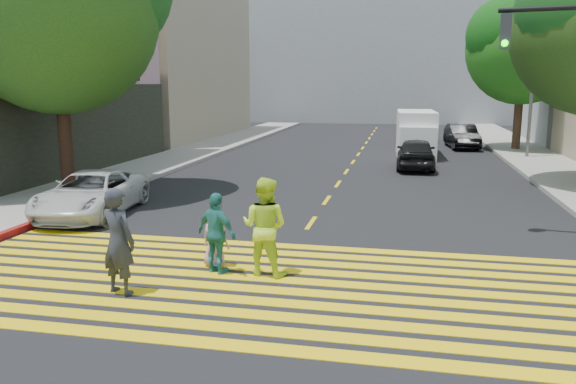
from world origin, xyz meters
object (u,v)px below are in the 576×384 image
(pedestrian_extra, at_px, (217,234))
(dark_car_parked, at_px, (462,136))
(tree_left, at_px, (58,0))
(silver_car, at_px, (422,131))
(pedestrian_woman, at_px, (265,227))
(tree_right_far, at_px, (525,42))
(pedestrian_child, at_px, (215,238))
(white_sedan, at_px, (91,194))
(pedestrian_man, at_px, (118,241))
(dark_car_near, at_px, (416,153))
(white_van, at_px, (416,135))

(pedestrian_extra, distance_m, dark_car_parked, 24.29)
(tree_left, height_order, silver_car, tree_left)
(tree_left, height_order, pedestrian_woman, tree_left)
(tree_left, distance_m, tree_right_far, 23.14)
(pedestrian_child, bearing_deg, pedestrian_woman, -177.39)
(tree_left, distance_m, white_sedan, 6.40)
(pedestrian_man, relative_size, silver_car, 0.44)
(pedestrian_extra, distance_m, silver_car, 28.18)
(tree_left, height_order, pedestrian_man, tree_left)
(dark_car_near, bearing_deg, pedestrian_extra, 74.95)
(dark_car_parked, bearing_deg, white_van, -127.11)
(pedestrian_extra, distance_m, dark_car_near, 15.25)
(tree_left, height_order, pedestrian_extra, tree_left)
(pedestrian_extra, xyz_separation_m, white_van, (4.00, 19.11, 0.28))
(tree_right_far, height_order, pedestrian_woman, tree_right_far)
(pedestrian_extra, relative_size, silver_car, 0.37)
(pedestrian_child, bearing_deg, dark_car_parked, -91.16)
(tree_right_far, bearing_deg, pedestrian_extra, -112.82)
(pedestrian_extra, xyz_separation_m, dark_car_near, (3.95, 14.73, -0.12))
(tree_right_far, relative_size, pedestrian_woman, 4.52)
(pedestrian_man, xyz_separation_m, pedestrian_woman, (2.23, 1.49, 0.01))
(tree_left, distance_m, pedestrian_child, 10.77)
(pedestrian_man, relative_size, white_sedan, 0.43)
(tree_left, xyz_separation_m, pedestrian_woman, (8.10, -6.26, -5.19))
(dark_car_parked, bearing_deg, white_sedan, -126.43)
(pedestrian_woman, xyz_separation_m, dark_car_parked, (5.72, 23.24, -0.27))
(white_sedan, xyz_separation_m, dark_car_near, (8.99, 10.73, 0.07))
(pedestrian_man, xyz_separation_m, white_van, (5.32, 20.47, 0.13))
(dark_car_near, relative_size, silver_car, 0.94)
(tree_left, distance_m, silver_car, 25.04)
(pedestrian_woman, bearing_deg, tree_right_far, -101.13)
(pedestrian_man, relative_size, pedestrian_woman, 0.99)
(tree_left, bearing_deg, dark_car_near, 36.81)
(dark_car_parked, xyz_separation_m, white_van, (-2.63, -4.26, 0.40))
(pedestrian_man, distance_m, white_van, 21.15)
(pedestrian_man, distance_m, dark_car_near, 16.93)
(pedestrian_child, distance_m, dark_car_near, 14.93)
(silver_car, bearing_deg, pedestrian_extra, 78.50)
(tree_left, relative_size, dark_car_parked, 2.21)
(pedestrian_man, distance_m, silver_car, 29.76)
(tree_right_far, distance_m, pedestrian_man, 26.60)
(pedestrian_extra, relative_size, white_sedan, 0.36)
(white_van, bearing_deg, tree_right_far, 29.38)
(dark_car_parked, height_order, white_van, white_van)
(tree_left, xyz_separation_m, dark_car_near, (11.14, 8.34, -5.46))
(tree_right_far, height_order, pedestrian_man, tree_right_far)
(silver_car, distance_m, dark_car_parked, 4.92)
(tree_right_far, bearing_deg, dark_car_parked, 162.31)
(tree_right_far, height_order, pedestrian_child, tree_right_far)
(tree_left, distance_m, pedestrian_woman, 11.48)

